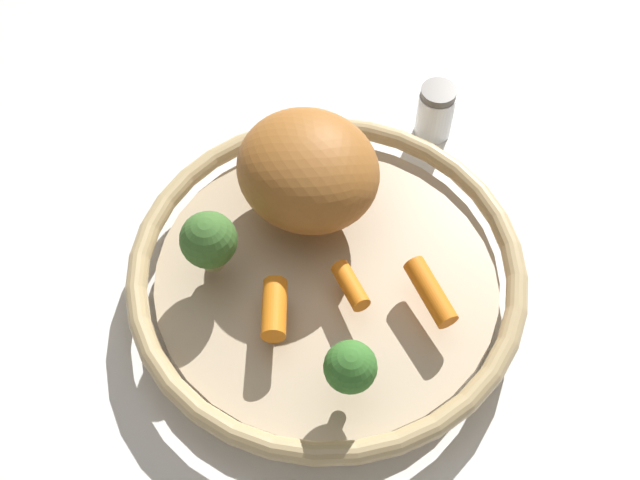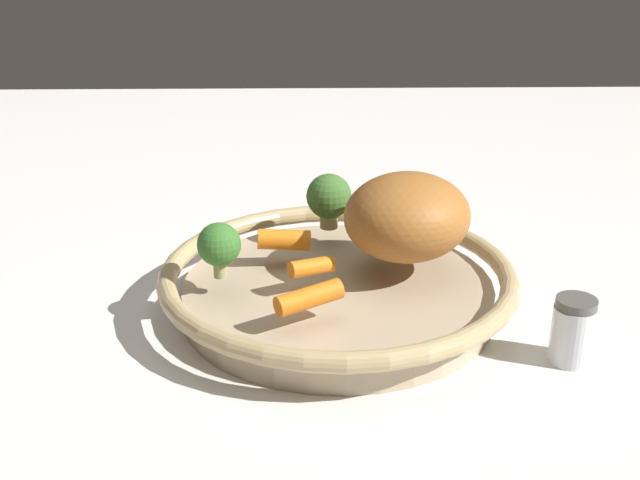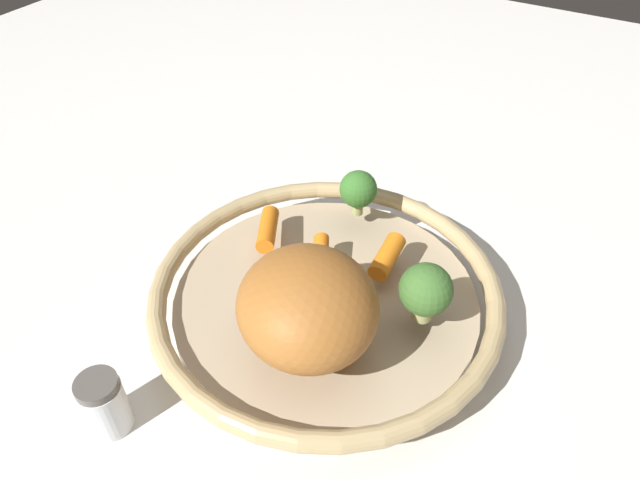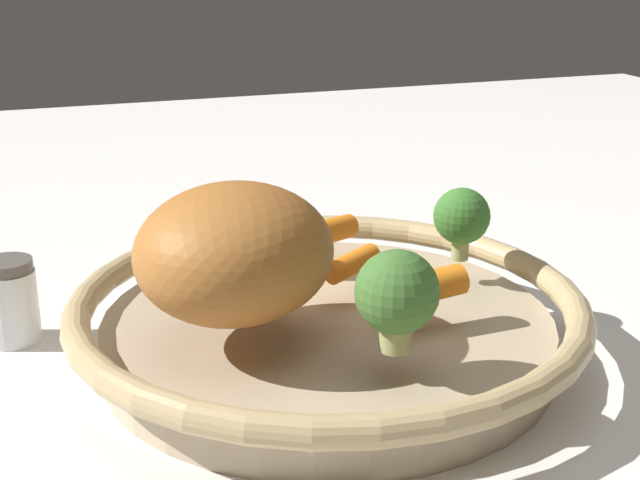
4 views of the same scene
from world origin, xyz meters
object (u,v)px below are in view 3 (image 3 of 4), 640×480
at_px(roast_chicken_piece, 308,306).
at_px(baby_carrot_near_rim, 321,253).
at_px(salt_shaker, 104,404).
at_px(serving_bowl, 326,298).
at_px(baby_carrot_center, 387,257).
at_px(baby_carrot_left, 268,229).
at_px(broccoli_floret_mid, 358,190).
at_px(broccoli_floret_large, 426,291).

height_order(roast_chicken_piece, baby_carrot_near_rim, roast_chicken_piece).
bearing_deg(baby_carrot_near_rim, salt_shaker, -108.92).
bearing_deg(salt_shaker, serving_bowl, 63.80).
distance_m(baby_carrot_center, baby_carrot_near_rim, 0.07).
height_order(serving_bowl, baby_carrot_left, baby_carrot_left).
distance_m(serving_bowl, roast_chicken_piece, 0.10).
relative_size(broccoli_floret_mid, salt_shaker, 0.87).
height_order(baby_carrot_center, baby_carrot_left, baby_carrot_center).
bearing_deg(broccoli_floret_mid, baby_carrot_near_rim, -88.24).
bearing_deg(broccoli_floret_mid, baby_carrot_left, -127.64).
relative_size(serving_bowl, broccoli_floret_large, 5.82).
relative_size(baby_carrot_near_rim, baby_carrot_left, 0.72).
distance_m(roast_chicken_piece, baby_carrot_left, 0.15).
bearing_deg(roast_chicken_piece, baby_carrot_left, 138.26).
xyz_separation_m(broccoli_floret_mid, broccoli_floret_large, (0.12, -0.11, 0.00)).
xyz_separation_m(baby_carrot_center, broccoli_floret_large, (0.06, -0.05, 0.02)).
xyz_separation_m(serving_bowl, baby_carrot_near_rim, (-0.02, 0.03, 0.03)).
relative_size(baby_carrot_center, broccoli_floret_mid, 0.99).
bearing_deg(baby_carrot_near_rim, serving_bowl, -50.59).
xyz_separation_m(serving_bowl, broccoli_floret_large, (0.10, 0.01, 0.06)).
xyz_separation_m(serving_bowl, roast_chicken_piece, (0.02, -0.07, 0.07)).
distance_m(roast_chicken_piece, salt_shaker, 0.19).
bearing_deg(roast_chicken_piece, baby_carrot_near_rim, 114.08).
bearing_deg(baby_carrot_near_rim, baby_carrot_left, 177.58).
bearing_deg(baby_carrot_center, salt_shaker, -118.68).
bearing_deg(baby_carrot_left, roast_chicken_piece, -41.74).
height_order(baby_carrot_left, broccoli_floret_large, broccoli_floret_large).
height_order(baby_carrot_near_rim, broccoli_floret_large, broccoli_floret_large).
distance_m(baby_carrot_center, salt_shaker, 0.30).
bearing_deg(baby_carrot_near_rim, broccoli_floret_mid, 91.76).
height_order(broccoli_floret_large, salt_shaker, broccoli_floret_large).
bearing_deg(roast_chicken_piece, baby_carrot_center, 80.96).
xyz_separation_m(serving_bowl, broccoli_floret_mid, (-0.02, 0.11, 0.06)).
relative_size(roast_chicken_piece, baby_carrot_left, 2.12).
relative_size(baby_carrot_near_rim, salt_shaker, 0.72).
bearing_deg(salt_shaker, broccoli_floret_large, 46.49).
distance_m(roast_chicken_piece, baby_carrot_center, 0.13).
xyz_separation_m(baby_carrot_center, salt_shaker, (-0.14, -0.26, -0.03)).
height_order(broccoli_floret_mid, salt_shaker, broccoli_floret_mid).
relative_size(roast_chicken_piece, baby_carrot_center, 2.45).
relative_size(baby_carrot_near_rim, broccoli_floret_mid, 0.83).
bearing_deg(baby_carrot_left, serving_bowl, -18.10).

